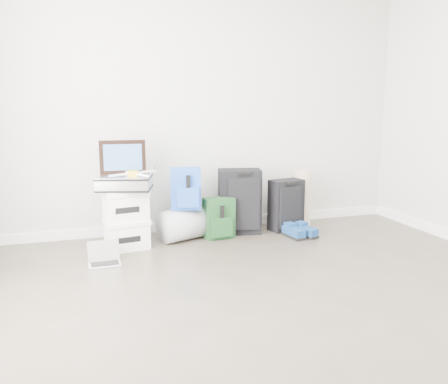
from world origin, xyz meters
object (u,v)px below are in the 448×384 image
object	(u,v)px
duffel_bag	(186,224)
laptop	(104,258)
carry_on	(286,205)
large_suitcase	(240,201)
briefcase	(125,183)
boxes_stack	(126,219)

from	to	relation	value
duffel_bag	laptop	world-z (taller)	duffel_bag
carry_on	laptop	bearing A→B (deg)	-176.75
duffel_bag	carry_on	bearing A→B (deg)	-18.86
large_suitcase	carry_on	size ratio (longest dim) A/B	1.23
briefcase	large_suitcase	bearing A→B (deg)	24.17
duffel_bag	large_suitcase	size ratio (longest dim) A/B	0.77
briefcase	duffel_bag	world-z (taller)	briefcase
duffel_bag	laptop	bearing A→B (deg)	-168.50
boxes_stack	large_suitcase	world-z (taller)	large_suitcase
boxes_stack	briefcase	size ratio (longest dim) A/B	1.18
large_suitcase	laptop	world-z (taller)	large_suitcase
laptop	briefcase	bearing A→B (deg)	57.27
laptop	large_suitcase	bearing A→B (deg)	20.06
briefcase	carry_on	distance (m)	1.75
briefcase	laptop	distance (m)	0.74
duffel_bag	laptop	xyz separation A→B (m)	(-0.84, -0.50, -0.11)
laptop	carry_on	bearing A→B (deg)	13.29
large_suitcase	carry_on	distance (m)	0.52
duffel_bag	large_suitcase	distance (m)	0.63
large_suitcase	carry_on	world-z (taller)	large_suitcase
boxes_stack	laptop	distance (m)	0.52
laptop	duffel_bag	bearing A→B (deg)	29.51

